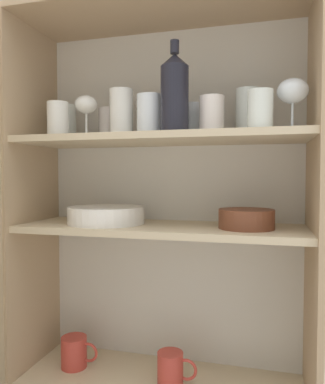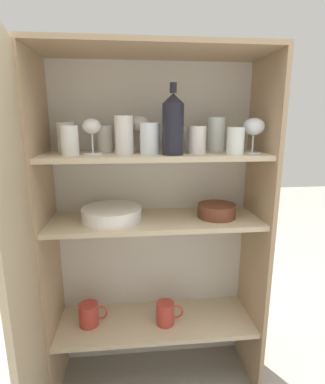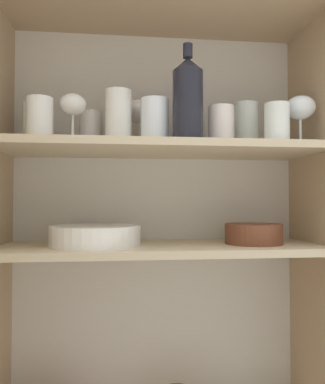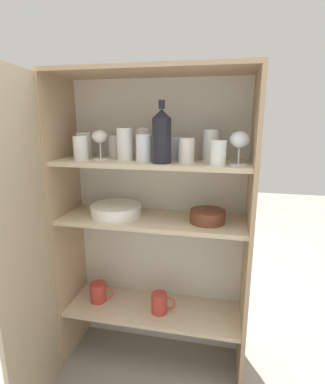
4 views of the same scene
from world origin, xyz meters
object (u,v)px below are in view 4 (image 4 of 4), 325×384
at_px(plate_stack_white, 116,210).
at_px(mixing_bowl_large, 208,216).
at_px(coffee_mug_primary, 160,303).
at_px(wine_bottle, 162,136).

distance_m(plate_stack_white, mixing_bowl_large, 0.44).
relative_size(plate_stack_white, coffee_mug_primary, 2.00).
bearing_deg(mixing_bowl_large, wine_bottle, -161.80).
distance_m(wine_bottle, coffee_mug_primary, 0.82).
xyz_separation_m(plate_stack_white, mixing_bowl_large, (0.44, -0.01, 0.00)).
distance_m(wine_bottle, plate_stack_white, 0.44).
xyz_separation_m(wine_bottle, plate_stack_white, (-0.24, 0.07, -0.36)).
relative_size(wine_bottle, coffee_mug_primary, 2.10).
relative_size(mixing_bowl_large, coffee_mug_primary, 1.31).
bearing_deg(wine_bottle, mixing_bowl_large, 18.20).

